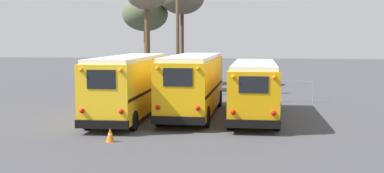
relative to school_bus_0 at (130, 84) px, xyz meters
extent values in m
plane|color=#424247|center=(3.33, 0.24, -1.77)|extent=(160.00, 160.00, 0.00)
cube|color=yellow|center=(0.00, 0.02, -0.07)|extent=(2.38, 10.47, 2.76)
cube|color=white|center=(0.00, 0.02, 1.41)|extent=(2.19, 10.05, 0.20)
cube|color=black|center=(0.02, -5.25, -1.27)|extent=(2.38, 0.21, 0.36)
cube|color=black|center=(0.02, -5.23, 0.69)|extent=(1.28, 0.04, 0.83)
sphere|color=red|center=(-0.85, -5.26, -0.69)|extent=(0.22, 0.22, 0.22)
sphere|color=orange|center=(-0.85, -5.26, 1.09)|extent=(0.18, 0.18, 0.18)
sphere|color=red|center=(0.90, -5.26, -0.69)|extent=(0.22, 0.22, 0.22)
sphere|color=orange|center=(0.90, -5.26, 1.09)|extent=(0.18, 0.18, 0.18)
cube|color=black|center=(-1.18, 0.01, -0.28)|extent=(0.07, 10.25, 0.14)
cube|color=black|center=(1.18, 0.02, -0.28)|extent=(0.07, 10.25, 0.14)
cylinder|color=black|center=(-1.10, 3.94, -1.31)|extent=(0.28, 0.93, 0.92)
cylinder|color=black|center=(1.07, 3.95, -1.31)|extent=(0.28, 0.93, 0.92)
cylinder|color=black|center=(-1.07, -3.92, -1.31)|extent=(0.28, 0.93, 0.92)
cylinder|color=black|center=(1.10, -3.91, -1.31)|extent=(0.28, 0.93, 0.92)
cube|color=#EAAA0F|center=(3.33, 0.90, -0.04)|extent=(2.70, 9.96, 2.75)
cube|color=white|center=(3.33, 0.90, 1.44)|extent=(2.50, 9.56, 0.20)
cube|color=black|center=(3.19, -4.09, -1.23)|extent=(2.49, 0.27, 0.36)
cube|color=black|center=(3.19, -4.06, 0.72)|extent=(1.34, 0.07, 0.83)
sphere|color=red|center=(2.28, -4.07, -0.66)|extent=(0.22, 0.22, 0.22)
sphere|color=orange|center=(2.28, -4.07, 1.12)|extent=(0.18, 0.18, 0.18)
sphere|color=red|center=(4.11, -4.12, -0.66)|extent=(0.22, 0.22, 0.22)
sphere|color=orange|center=(4.11, -4.12, 1.12)|extent=(0.18, 0.18, 0.18)
cube|color=black|center=(2.10, 0.93, -0.24)|extent=(0.28, 9.70, 0.14)
cube|color=black|center=(4.56, 0.87, -0.24)|extent=(0.28, 9.70, 0.14)
cylinder|color=black|center=(2.29, 4.58, -1.26)|extent=(0.31, 1.04, 1.03)
cylinder|color=black|center=(4.56, 4.52, -1.26)|extent=(0.31, 1.04, 1.03)
cylinder|color=black|center=(2.09, -2.72, -1.26)|extent=(0.31, 1.04, 1.03)
cylinder|color=black|center=(4.37, -2.78, -1.26)|extent=(0.31, 1.04, 1.03)
cube|color=#E5A00C|center=(6.66, 0.19, -0.22)|extent=(2.52, 9.28, 2.45)
cube|color=white|center=(6.66, 0.19, 1.11)|extent=(2.32, 8.91, 0.20)
cube|color=black|center=(6.56, -4.47, -1.26)|extent=(2.38, 0.25, 0.36)
cube|color=black|center=(6.56, -4.44, 0.46)|extent=(1.28, 0.06, 0.73)
sphere|color=red|center=(5.69, -4.46, -0.77)|extent=(0.22, 0.22, 0.22)
sphere|color=orange|center=(5.69, -4.46, 0.79)|extent=(0.18, 0.18, 0.18)
sphere|color=red|center=(7.43, -4.49, -0.77)|extent=(0.22, 0.22, 0.22)
sphere|color=orange|center=(7.43, -4.49, 0.79)|extent=(0.18, 0.18, 0.18)
cube|color=black|center=(5.48, 0.22, -0.40)|extent=(0.21, 9.05, 0.14)
cube|color=black|center=(7.83, 0.17, -0.40)|extent=(0.21, 9.05, 0.14)
cylinder|color=black|center=(5.64, 3.53, -1.30)|extent=(0.30, 0.96, 0.95)
cylinder|color=black|center=(7.81, 3.49, -1.30)|extent=(0.30, 0.96, 0.95)
cylinder|color=black|center=(5.50, -3.10, -1.30)|extent=(0.30, 0.96, 0.95)
cylinder|color=black|center=(7.67, -3.15, -1.30)|extent=(0.30, 0.96, 0.95)
cylinder|color=brown|center=(1.17, 9.94, 2.97)|extent=(0.28, 0.28, 9.48)
cylinder|color=#473323|center=(0.53, 17.15, 1.61)|extent=(0.31, 0.31, 6.76)
cylinder|color=brown|center=(-3.03, 18.26, 0.89)|extent=(0.30, 0.30, 5.33)
ellipsoid|color=#4C563D|center=(-3.03, 18.26, 4.71)|extent=(4.18, 4.18, 3.13)
cylinder|color=brown|center=(-1.57, 12.20, 1.64)|extent=(0.42, 0.42, 6.83)
cylinder|color=#939399|center=(-4.00, 7.04, -1.07)|extent=(0.06, 0.06, 1.40)
cylinder|color=#939399|center=(-1.56, 7.04, -1.07)|extent=(0.06, 0.06, 1.40)
cylinder|color=#939399|center=(0.89, 7.04, -1.07)|extent=(0.06, 0.06, 1.40)
cylinder|color=#939399|center=(3.33, 7.04, -1.07)|extent=(0.06, 0.06, 1.40)
cylinder|color=#939399|center=(5.77, 7.04, -1.07)|extent=(0.06, 0.06, 1.40)
cylinder|color=#939399|center=(8.21, 7.04, -1.07)|extent=(0.06, 0.06, 1.40)
cylinder|color=#939399|center=(10.66, 7.04, -1.07)|extent=(0.06, 0.06, 1.40)
cylinder|color=#939399|center=(3.33, 7.04, -0.37)|extent=(14.66, 0.04, 0.04)
cone|color=orange|center=(0.73, -6.40, -1.49)|extent=(0.36, 0.36, 0.57)
cylinder|color=white|center=(0.73, -6.40, -1.46)|extent=(0.17, 0.17, 0.06)
camera|label=1|loc=(6.26, -25.28, 2.42)|focal=45.00mm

